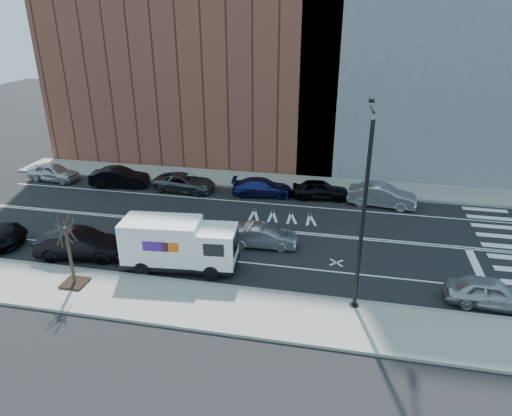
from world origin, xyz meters
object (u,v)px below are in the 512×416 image
at_px(fedex_van, 179,244).
at_px(near_parked_front, 491,293).
at_px(driving_sedan, 262,236).
at_px(far_parked_a, 53,172).
at_px(far_parked_b, 120,177).

xyz_separation_m(fedex_van, near_parked_front, (15.67, -0.26, -0.79)).
bearing_deg(driving_sedan, near_parked_front, -111.78).
xyz_separation_m(fedex_van, driving_sedan, (3.93, 3.41, -0.82)).
relative_size(driving_sedan, near_parked_front, 0.99).
xyz_separation_m(far_parked_a, driving_sedan, (19.09, -7.80, -0.06)).
bearing_deg(fedex_van, driving_sedan, 35.64).
distance_m(fedex_van, far_parked_b, 14.37).
distance_m(fedex_van, near_parked_front, 15.69).
relative_size(far_parked_b, driving_sedan, 1.14).
relative_size(far_parked_a, driving_sedan, 1.06).
height_order(far_parked_a, driving_sedan, far_parked_a).
height_order(fedex_van, far_parked_b, fedex_van).
bearing_deg(fedex_van, far_parked_b, 124.35).
relative_size(fedex_van, near_parked_front, 1.55).
bearing_deg(far_parked_a, fedex_van, -121.54).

